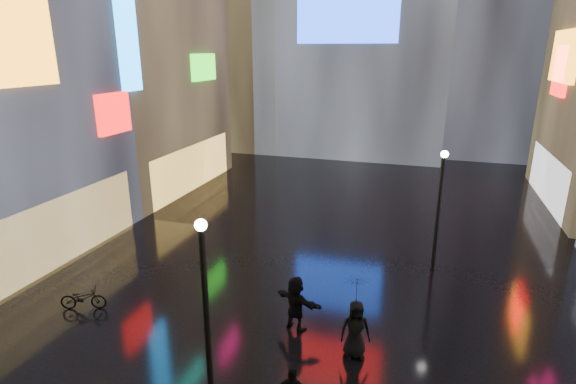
% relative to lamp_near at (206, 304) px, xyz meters
% --- Properties ---
extents(ground, '(140.00, 140.00, 0.00)m').
position_rel_lamp_near_xyz_m(ground, '(1.14, 11.24, -2.94)').
color(ground, black).
rests_on(ground, ground).
extents(building_left_far, '(10.28, 12.00, 22.00)m').
position_rel_lamp_near_xyz_m(building_left_far, '(-14.84, 17.24, 8.04)').
color(building_left_far, black).
rests_on(building_left_far, ground).
extents(tower_flank_left, '(10.00, 10.00, 26.00)m').
position_rel_lamp_near_xyz_m(tower_flank_left, '(-12.86, 33.24, 10.06)').
color(tower_flank_left, black).
rests_on(tower_flank_left, ground).
extents(lamp_near, '(0.30, 0.30, 5.20)m').
position_rel_lamp_near_xyz_m(lamp_near, '(0.00, 0.00, 0.00)').
color(lamp_near, black).
rests_on(lamp_near, ground).
extents(lamp_far, '(0.30, 0.30, 5.20)m').
position_rel_lamp_near_xyz_m(lamp_far, '(5.63, 9.71, 0.00)').
color(lamp_far, black).
rests_on(lamp_far, ground).
extents(pedestrian_4, '(1.04, 0.83, 1.85)m').
position_rel_lamp_near_xyz_m(pedestrian_4, '(3.36, 2.98, -2.02)').
color(pedestrian_4, black).
rests_on(pedestrian_4, ground).
extents(pedestrian_5, '(1.87, 1.17, 1.92)m').
position_rel_lamp_near_xyz_m(pedestrian_5, '(1.24, 3.79, -1.98)').
color(pedestrian_5, black).
rests_on(pedestrian_5, ground).
extents(umbrella_2, '(0.93, 0.92, 0.82)m').
position_rel_lamp_near_xyz_m(umbrella_2, '(3.36, 2.98, -0.68)').
color(umbrella_2, black).
rests_on(umbrella_2, pedestrian_4).
extents(bicycle, '(1.74, 1.08, 0.86)m').
position_rel_lamp_near_xyz_m(bicycle, '(-6.45, 2.66, -2.51)').
color(bicycle, black).
rests_on(bicycle, ground).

